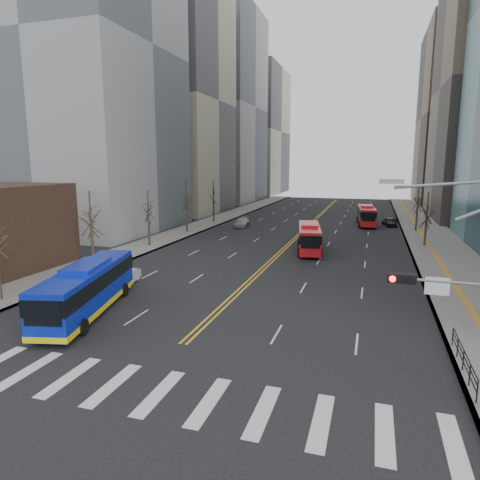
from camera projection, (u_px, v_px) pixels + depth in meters
The scene contains 16 objects.
ground at pixel (135, 389), 19.19m from camera, with size 220.00×220.00×0.00m, color black.
sidewalk_right at pixel (433, 239), 56.31m from camera, with size 7.00×130.00×0.15m, color slate.
sidewalk_left at pixel (195, 228), 66.29m from camera, with size 5.00×130.00×0.15m, color slate.
crosswalk at pixel (135, 389), 19.19m from camera, with size 26.70×4.00×0.01m.
centerline at pixel (310, 224), 70.85m from camera, with size 0.55×100.00×0.01m.
office_towers at pixel (325, 87), 79.25m from camera, with size 83.00×134.00×58.00m.
signal_mast at pixel (478, 301), 16.17m from camera, with size 5.37×0.37×9.39m.
pedestrian_railing at pixel (464, 357), 20.49m from camera, with size 0.06×6.06×1.02m.
street_trees at pixel (230, 205), 52.89m from camera, with size 35.20×47.20×7.60m.
blue_bus at pixel (88, 287), 28.60m from camera, with size 5.30×12.02×3.43m.
red_bus_near at pixel (309, 236), 48.83m from camera, with size 4.00×10.29×3.21m.
red_bus_far at pixel (366, 214), 69.36m from camera, with size 3.25×10.42×3.28m.
car_white at pixel (127, 277), 35.74m from camera, with size 1.29×3.69×1.22m, color silver.
car_dark_mid at pixel (390, 222), 68.33m from camera, with size 1.63×4.04×1.38m, color black.
car_silver at pixel (242, 222), 67.85m from camera, with size 1.95×4.80×1.39m, color #A4A4A9.
car_dark_far at pixel (389, 221), 70.91m from camera, with size 1.83×3.97×1.10m, color black.
Camera 1 is at (9.77, -15.49, 10.00)m, focal length 32.00 mm.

